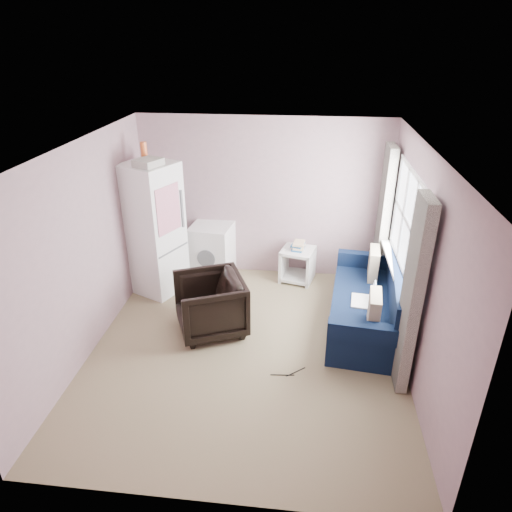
% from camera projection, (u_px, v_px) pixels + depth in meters
% --- Properties ---
extents(room, '(3.84, 4.24, 2.54)m').
position_uv_depth(room, '(247.00, 259.00, 5.16)').
color(room, '#8D7C5C').
rests_on(room, ground).
extents(armchair, '(1.04, 1.07, 0.86)m').
position_uv_depth(armchair, '(210.00, 302.00, 5.88)').
color(armchair, black).
rests_on(armchair, ground).
extents(fridge, '(0.89, 0.89, 2.22)m').
position_uv_depth(fridge, '(154.00, 228.00, 6.63)').
color(fridge, white).
rests_on(fridge, ground).
extents(washing_machine, '(0.68, 0.68, 0.87)m').
position_uv_depth(washing_machine, '(213.00, 249.00, 7.25)').
color(washing_machine, white).
rests_on(washing_machine, ground).
extents(side_table, '(0.58, 0.58, 0.66)m').
position_uv_depth(side_table, '(298.00, 262.00, 7.17)').
color(side_table, silver).
rests_on(side_table, ground).
extents(sofa, '(1.12, 2.10, 0.90)m').
position_uv_depth(sofa, '(372.00, 305.00, 6.00)').
color(sofa, '#0B1833').
rests_on(sofa, ground).
extents(window_dressing, '(0.17, 2.62, 2.18)m').
position_uv_depth(window_dressing, '(395.00, 252.00, 5.67)').
color(window_dressing, white).
rests_on(window_dressing, ground).
extents(floor_cables, '(0.40, 0.19, 0.01)m').
position_uv_depth(floor_cables, '(289.00, 373.00, 5.28)').
color(floor_cables, black).
rests_on(floor_cables, ground).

